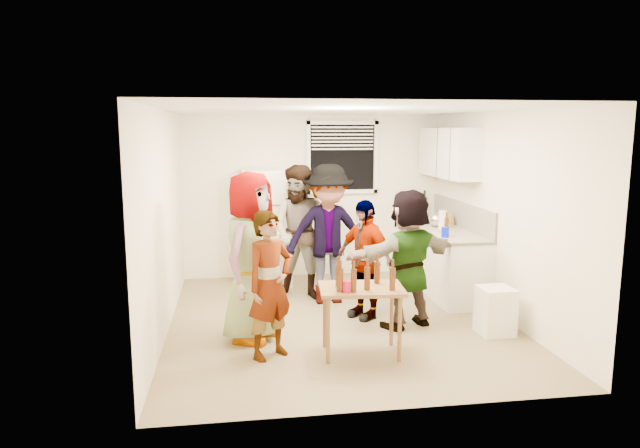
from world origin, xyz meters
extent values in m
cube|color=white|center=(-0.75, 1.88, 0.85)|extent=(0.70, 0.70, 1.70)
cube|color=white|center=(1.70, 1.15, 0.43)|extent=(0.60, 2.20, 0.86)
cube|color=#BEB298|center=(1.70, 1.15, 0.88)|extent=(0.64, 2.22, 0.04)
cube|color=beige|center=(1.99, 1.15, 1.08)|extent=(0.03, 2.20, 0.36)
cube|color=white|center=(1.83, 1.35, 1.95)|extent=(0.34, 1.60, 0.70)
cylinder|color=white|center=(1.68, 1.08, 0.90)|extent=(0.12, 0.12, 0.25)
cylinder|color=black|center=(1.75, 2.09, 0.90)|extent=(0.08, 0.08, 0.32)
cylinder|color=#47230C|center=(1.60, 0.73, 0.90)|extent=(0.05, 0.05, 0.21)
cylinder|color=#061BD3|center=(1.47, 0.44, 0.90)|extent=(0.10, 0.10, 0.13)
cube|color=gold|center=(1.92, 1.40, 0.98)|extent=(0.02, 0.19, 0.16)
cube|color=white|center=(1.66, -0.69, 0.25)|extent=(0.37, 0.37, 0.53)
cylinder|color=#47230C|center=(-0.08, -1.20, 0.71)|extent=(0.06, 0.06, 0.23)
cylinder|color=#B31133|center=(-0.14, -1.21, 0.71)|extent=(0.08, 0.08, 0.11)
imported|color=gray|center=(-1.05, -0.45, 0.00)|extent=(2.05, 1.70, 0.59)
imported|color=#141933|center=(-0.88, -0.97, 0.00)|extent=(1.31, 1.53, 0.36)
imported|color=#513222|center=(-0.33, 1.00, 0.00)|extent=(1.56, 2.02, 0.69)
imported|color=#47474C|center=(0.00, 0.77, 0.00)|extent=(1.28, 1.89, 0.68)
imported|color=black|center=(0.33, 0.09, 0.00)|extent=(1.68, 1.51, 0.35)
imported|color=#D4863D|center=(0.75, -0.30, 0.00)|extent=(1.99, 2.06, 0.48)
camera|label=1|loc=(-1.20, -6.48, 2.28)|focal=32.00mm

